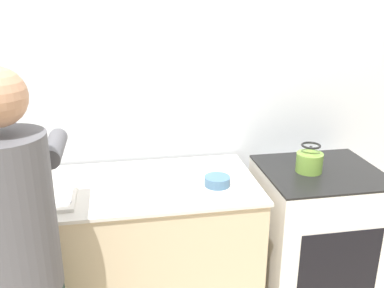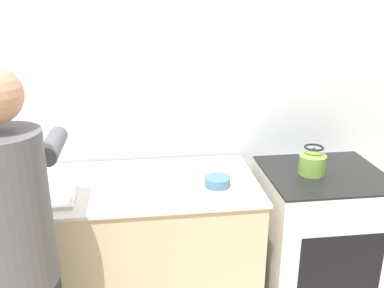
# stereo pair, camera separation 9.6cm
# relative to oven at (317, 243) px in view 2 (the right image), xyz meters

# --- Properties ---
(wall_back) EXTENTS (8.00, 0.05, 2.60)m
(wall_back) POSITION_rel_oven_xyz_m (-0.94, 0.43, 0.83)
(wall_back) COLOR silver
(wall_back) RESTS_ON ground_plane
(counter) EXTENTS (1.82, 0.69, 0.92)m
(counter) POSITION_rel_oven_xyz_m (-1.32, 0.03, -0.01)
(counter) COLOR #C6B28E
(counter) RESTS_ON ground_plane
(oven) EXTENTS (0.67, 0.62, 0.93)m
(oven) POSITION_rel_oven_xyz_m (0.00, 0.00, 0.00)
(oven) COLOR silver
(oven) RESTS_ON ground_plane
(person) EXTENTS (0.34, 0.58, 1.67)m
(person) POSITION_rel_oven_xyz_m (-1.55, -0.55, 0.45)
(person) COLOR #162A27
(person) RESTS_ON ground_plane
(cutting_board) EXTENTS (0.31, 0.26, 0.02)m
(cutting_board) POSITION_rel_oven_xyz_m (-1.53, -0.11, 0.46)
(cutting_board) COLOR silver
(cutting_board) RESTS_ON counter
(knife) EXTENTS (0.26, 0.11, 0.01)m
(knife) POSITION_rel_oven_xyz_m (-1.52, -0.14, 0.47)
(knife) COLOR silver
(knife) RESTS_ON cutting_board
(kettle) EXTENTS (0.15, 0.15, 0.16)m
(kettle) POSITION_rel_oven_xyz_m (-0.08, 0.00, 0.53)
(kettle) COLOR olive
(kettle) RESTS_ON oven
(bowl_mixing) EXTENTS (0.14, 0.14, 0.05)m
(bowl_mixing) POSITION_rel_oven_xyz_m (-0.63, -0.06, 0.48)
(bowl_mixing) COLOR #426684
(bowl_mixing) RESTS_ON counter
(canister_jar) EXTENTS (0.13, 0.13, 0.18)m
(canister_jar) POSITION_rel_oven_xyz_m (-1.72, 0.16, 0.54)
(canister_jar) COLOR tan
(canister_jar) RESTS_ON counter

